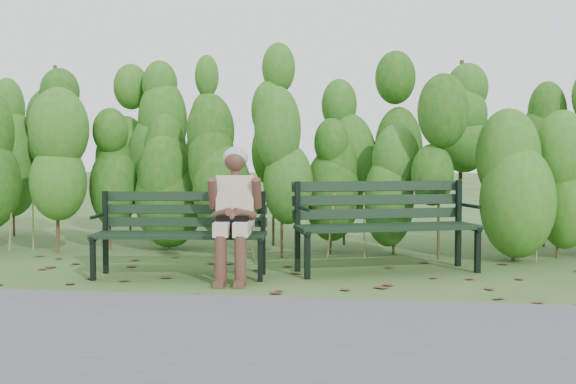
# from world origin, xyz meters

# --- Properties ---
(ground) EXTENTS (80.00, 80.00, 0.00)m
(ground) POSITION_xyz_m (0.00, 0.00, 0.00)
(ground) COLOR #2F4C1C
(footpath) EXTENTS (60.00, 2.50, 0.01)m
(footpath) POSITION_xyz_m (0.00, -2.20, 0.01)
(footpath) COLOR #474749
(footpath) RESTS_ON ground
(hedge_band) EXTENTS (11.04, 1.67, 2.42)m
(hedge_band) POSITION_xyz_m (0.00, 1.86, 1.26)
(hedge_band) COLOR #47381E
(hedge_band) RESTS_ON ground
(leaf_litter) EXTENTS (5.89, 2.28, 0.01)m
(leaf_litter) POSITION_xyz_m (-0.05, -0.13, 0.00)
(leaf_litter) COLOR brown
(leaf_litter) RESTS_ON ground
(bench_left) EXTENTS (1.58, 0.66, 0.77)m
(bench_left) POSITION_xyz_m (-0.92, -0.07, 0.45)
(bench_left) COLOR black
(bench_left) RESTS_ON ground
(bench_right) EXTENTS (1.79, 1.09, 0.85)m
(bench_right) POSITION_xyz_m (0.91, 0.46, 0.50)
(bench_right) COLOR black
(bench_right) RESTS_ON ground
(seated_woman) EXTENTS (0.49, 0.72, 1.17)m
(seated_woman) POSITION_xyz_m (-0.41, -0.18, 0.66)
(seated_woman) COLOR beige
(seated_woman) RESTS_ON ground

